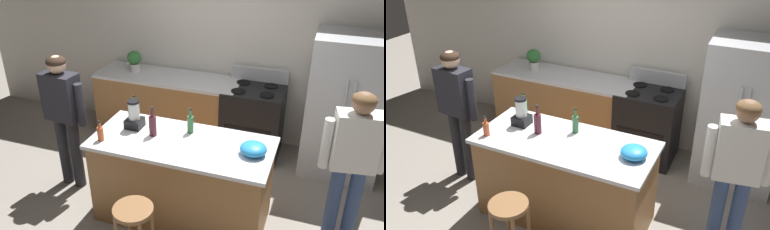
% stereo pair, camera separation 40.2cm
% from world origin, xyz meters
% --- Properties ---
extents(ground_plane, '(14.00, 14.00, 0.00)m').
position_xyz_m(ground_plane, '(0.00, 0.00, 0.00)').
color(ground_plane, gray).
extents(back_wall, '(8.00, 0.10, 2.70)m').
position_xyz_m(back_wall, '(0.00, 1.95, 1.35)').
color(back_wall, silver).
rests_on(back_wall, ground_plane).
extents(kitchen_island, '(1.81, 0.82, 0.94)m').
position_xyz_m(kitchen_island, '(0.00, 0.00, 0.47)').
color(kitchen_island, '#9E6B3D').
rests_on(kitchen_island, ground_plane).
extents(back_counter_run, '(2.00, 0.64, 0.94)m').
position_xyz_m(back_counter_run, '(-0.80, 1.55, 0.47)').
color(back_counter_run, '#9E6B3D').
rests_on(back_counter_run, ground_plane).
extents(refrigerator, '(0.90, 0.73, 1.75)m').
position_xyz_m(refrigerator, '(1.52, 1.50, 0.88)').
color(refrigerator, '#B7BABF').
rests_on(refrigerator, ground_plane).
extents(stove_range, '(0.76, 0.65, 1.12)m').
position_xyz_m(stove_range, '(0.41, 1.52, 0.48)').
color(stove_range, black).
rests_on(stove_range, ground_plane).
extents(person_by_island_left, '(0.60, 0.26, 1.63)m').
position_xyz_m(person_by_island_left, '(-1.45, 0.12, 0.99)').
color(person_by_island_left, '#26262B').
rests_on(person_by_island_left, ground_plane).
extents(person_by_sink_right, '(0.60, 0.28, 1.62)m').
position_xyz_m(person_by_sink_right, '(1.59, 0.23, 0.98)').
color(person_by_sink_right, '#384C7A').
rests_on(person_by_sink_right, ground_plane).
extents(bar_stool, '(0.36, 0.36, 0.68)m').
position_xyz_m(bar_stool, '(-0.16, -0.79, 0.53)').
color(bar_stool, brown).
rests_on(bar_stool, ground_plane).
extents(potted_plant, '(0.20, 0.20, 0.30)m').
position_xyz_m(potted_plant, '(-1.29, 1.55, 1.11)').
color(potted_plant, silver).
rests_on(potted_plant, back_counter_run).
extents(blender_appliance, '(0.17, 0.17, 0.31)m').
position_xyz_m(blender_appliance, '(-0.57, 0.11, 1.07)').
color(blender_appliance, black).
rests_on(blender_appliance, kitchen_island).
extents(bottle_wine, '(0.08, 0.08, 0.32)m').
position_xyz_m(bottle_wine, '(-0.32, 0.02, 1.06)').
color(bottle_wine, '#471923').
rests_on(bottle_wine, kitchen_island).
extents(bottle_cooking_sauce, '(0.06, 0.06, 0.22)m').
position_xyz_m(bottle_cooking_sauce, '(-0.77, -0.24, 1.02)').
color(bottle_cooking_sauce, '#B24C26').
rests_on(bottle_cooking_sauce, kitchen_island).
extents(bottle_olive_oil, '(0.07, 0.07, 0.28)m').
position_xyz_m(bottle_olive_oil, '(0.02, 0.20, 1.04)').
color(bottle_olive_oil, '#2D6638').
rests_on(bottle_olive_oil, kitchen_island).
extents(bottle_soda, '(0.07, 0.07, 0.26)m').
position_xyz_m(bottle_soda, '(-0.67, 0.32, 1.04)').
color(bottle_soda, '#3FB259').
rests_on(bottle_soda, kitchen_island).
extents(mixing_bowl, '(0.26, 0.26, 0.11)m').
position_xyz_m(mixing_bowl, '(0.71, 0.01, 1.00)').
color(mixing_bowl, '#268CD8').
rests_on(mixing_bowl, kitchen_island).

